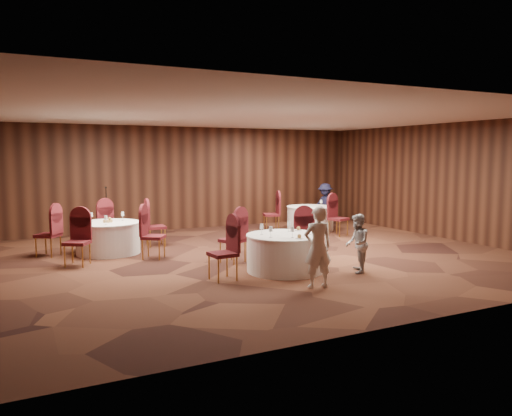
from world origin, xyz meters
name	(u,v)px	position (x,y,z in m)	size (l,w,h in m)	color
ground	(252,257)	(0.00, 0.00, 0.00)	(12.00, 12.00, 0.00)	black
room_shell	(252,171)	(0.00, 0.00, 1.96)	(12.00, 12.00, 12.00)	silver
table_main	(285,253)	(-0.01, -1.51, 0.38)	(1.55, 1.55, 0.74)	white
table_left	(108,238)	(-2.83, 1.93, 0.38)	(1.49, 1.49, 0.74)	white
table_right	(310,218)	(3.45, 2.96, 0.38)	(1.45, 1.45, 0.74)	white
chairs_main	(255,243)	(-0.36, -0.86, 0.50)	(2.93, 1.94, 1.00)	#41100D
chairs_left	(108,233)	(-2.83, 1.91, 0.50)	(3.19, 3.03, 1.00)	#41100D
chairs_right	(304,216)	(2.97, 2.57, 0.50)	(1.89, 2.42, 1.00)	#41100D
tabletop_main	(294,230)	(0.13, -1.61, 0.84)	(1.11, 1.03, 0.22)	silver
tabletop_left	(107,219)	(-2.84, 1.94, 0.82)	(0.78, 0.82, 0.22)	silver
tabletop_right	(321,202)	(3.69, 2.72, 0.90)	(0.08, 0.08, 0.22)	silver
mic_stand	(107,226)	(-2.58, 3.55, 0.43)	(0.24, 0.24, 1.49)	black
woman_a	(318,247)	(-0.11, -2.84, 0.72)	(0.52, 0.34, 1.43)	silver
woman_b	(357,243)	(1.21, -2.24, 0.58)	(0.57, 0.44, 1.16)	#B0B0B5
man_c	(325,204)	(4.50, 3.68, 0.69)	(0.90, 0.51, 1.39)	#161732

